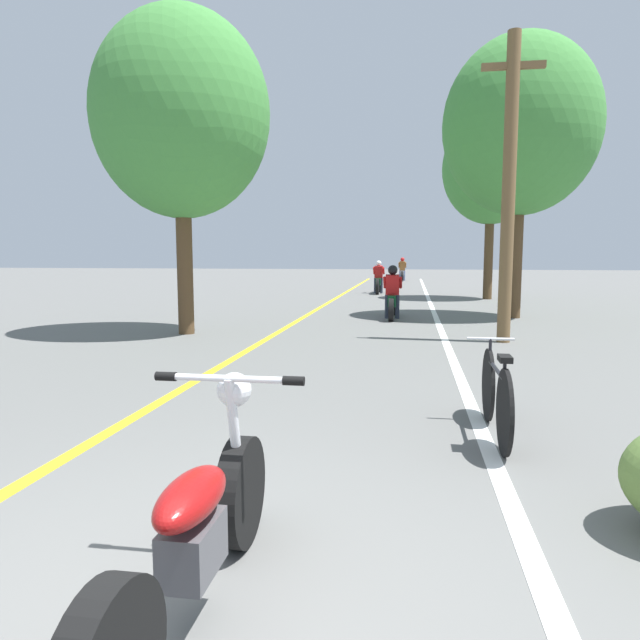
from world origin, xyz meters
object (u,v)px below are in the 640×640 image
motorcycle_rider_far (402,272)px  roadside_tree_right_near (521,126)px  roadside_tree_right_far (491,169)px  motorcycle_rider_mid (379,281)px  motorcycle_foreground (196,533)px  bicycle_parked (496,394)px  roadside_tree_left (181,115)px  utility_pole (509,186)px  motorcycle_rider_lead (392,298)px

motorcycle_rider_far → roadside_tree_right_near: bearing=-81.2°
roadside_tree_right_near → motorcycle_rider_far: bearing=98.8°
roadside_tree_right_far → motorcycle_rider_mid: 6.34m
motorcycle_foreground → motorcycle_rider_far: (0.42, 33.30, 0.14)m
roadside_tree_right_near → roadside_tree_right_far: roadside_tree_right_near is taller
motorcycle_foreground → bicycle_parked: (1.69, 2.89, -0.02)m
motorcycle_foreground → motorcycle_rider_far: bearing=89.3°
roadside_tree_left → bicycle_parked: (5.32, -5.90, -3.98)m
roadside_tree_right_near → utility_pole: bearing=-102.1°
utility_pole → roadside_tree_left: (-6.28, 0.16, 1.51)m
roadside_tree_right_far → motorcycle_rider_far: size_ratio=3.19×
roadside_tree_right_near → bicycle_parked: size_ratio=4.10×
roadside_tree_right_far → motorcycle_foreground: roadside_tree_right_far is taller
roadside_tree_left → bicycle_parked: 8.89m
roadside_tree_right_near → motorcycle_rider_mid: roadside_tree_right_near is taller
roadside_tree_left → motorcycle_rider_far: bearing=80.6°
roadside_tree_left → roadside_tree_right_near: bearing=29.7°
motorcycle_foreground → motorcycle_rider_lead: bearing=87.8°
roadside_tree_right_far → motorcycle_rider_mid: (-4.09, 2.52, -4.13)m
utility_pole → motorcycle_foreground: size_ratio=2.70×
motorcycle_rider_far → roadside_tree_right_far: bearing=-77.0°
utility_pole → motorcycle_rider_far: utility_pole is taller
roadside_tree_right_near → roadside_tree_right_far: bearing=88.8°
roadside_tree_right_near → bicycle_parked: 11.10m
utility_pole → motorcycle_rider_mid: bearing=103.1°
utility_pole → roadside_tree_left: bearing=178.5°
utility_pole → bicycle_parked: (-0.96, -5.74, -2.47)m
roadside_tree_right_far → roadside_tree_left: (-7.33, -10.35, -0.29)m
motorcycle_rider_far → utility_pole: bearing=-84.8°
roadside_tree_right_far → motorcycle_foreground: size_ratio=3.25×
motorcycle_rider_far → bicycle_parked: bearing=-87.6°
utility_pole → roadside_tree_right_near: 4.78m
motorcycle_rider_lead → motorcycle_rider_mid: 9.39m
roadside_tree_left → motorcycle_rider_lead: bearing=40.6°
motorcycle_rider_mid → roadside_tree_right_far: bearing=-31.6°
utility_pole → motorcycle_rider_mid: size_ratio=2.54×
roadside_tree_right_far → utility_pole: bearing=-95.7°
utility_pole → motorcycle_rider_mid: utility_pole is taller
motorcycle_rider_lead → utility_pole: bearing=-59.4°
roadside_tree_left → motorcycle_foreground: bearing=-67.6°
motorcycle_rider_mid → motorcycle_rider_far: bearing=86.0°
utility_pole → roadside_tree_right_far: 10.72m
motorcycle_rider_mid → motorcycle_rider_far: size_ratio=1.05×
roadside_tree_right_near → roadside_tree_right_far: (0.14, 6.24, -0.14)m
roadside_tree_left → motorcycle_rider_mid: size_ratio=2.94×
motorcycle_foreground → motorcycle_rider_mid: (-0.39, 21.66, 0.12)m
utility_pole → roadside_tree_right_far: roadside_tree_right_far is taller
roadside_tree_right_near → bicycle_parked: roadside_tree_right_near is taller
motorcycle_rider_lead → motorcycle_foreground: bearing=-92.2°
roadside_tree_right_far → bicycle_parked: bearing=-97.0°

